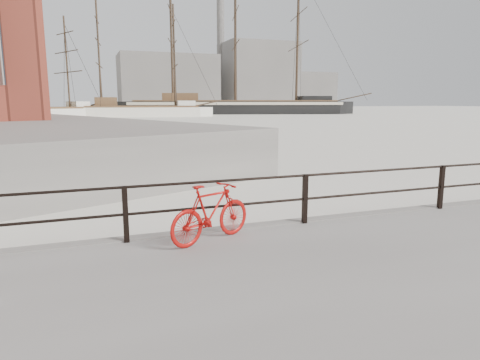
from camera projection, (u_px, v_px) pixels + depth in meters
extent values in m
plane|color=white|center=(433.00, 221.00, 10.04)|extent=(400.00, 400.00, 0.00)
imported|color=#B10F0B|center=(211.00, 212.00, 7.45)|extent=(1.68, 0.93, 1.04)
cube|color=gray|center=(168.00, 83.00, 144.53)|extent=(32.00, 18.00, 18.00)
cube|color=gray|center=(258.00, 76.00, 160.35)|extent=(26.00, 20.00, 24.00)
cube|color=gray|center=(306.00, 91.00, 173.60)|extent=(20.00, 16.00, 14.00)
cylinder|color=gray|center=(221.00, 49.00, 158.79)|extent=(2.80, 2.80, 44.00)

